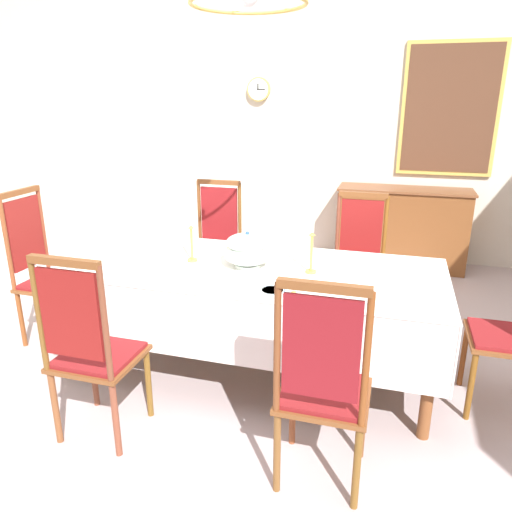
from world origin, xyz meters
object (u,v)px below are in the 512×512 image
bowl_near_right (244,244)px  sideboard (401,228)px  spoon_primary (292,294)px  framed_painting (450,110)px  chair_south_a (90,347)px  chair_south_b (323,384)px  candlestick_west (192,241)px  soup_tureen (247,250)px  chair_head_west (43,267)px  chair_north_b (358,260)px  bowl_far_left (79,267)px  bowl_near_left (272,292)px  mounted_clock (259,89)px  bowl_far_right (142,236)px  dining_table (250,277)px  spoon_secondary (229,244)px  chair_north_a (215,246)px  candlestick_east (312,250)px  chandelier (248,2)px

bowl_near_right → sideboard: (1.17, 2.19, -0.34)m
spoon_primary → framed_painting: size_ratio=0.13×
chair_south_a → chair_south_b: (1.27, -0.00, 0.00)m
chair_south_b → candlestick_west: bearing=138.5°
bowl_near_right → soup_tureen: bearing=-68.7°
bowl_near_right → chair_south_b: bearing=-58.7°
chair_head_west → sideboard: (2.69, 2.60, -0.14)m
chair_north_b → bowl_far_left: (-1.72, -1.31, 0.22)m
chair_north_b → bowl_near_left: (-0.38, -1.36, 0.22)m
chair_north_b → spoon_primary: (-0.27, -1.34, 0.21)m
bowl_near_left → bowl_far_left: (-1.34, 0.05, 0.00)m
chair_north_b → mounted_clock: 2.74m
bowl_far_right → framed_painting: size_ratio=0.12×
spoon_primary → chair_north_b: bearing=87.2°
chair_south_a → mounted_clock: 4.04m
dining_table → soup_tureen: 0.20m
soup_tureen → spoon_secondary: 0.53m
spoon_primary → chair_south_a: bearing=-141.9°
chair_head_west → bowl_near_left: size_ratio=7.81×
chair_south_b → soup_tureen: 1.20m
dining_table → chair_south_a: (-0.61, -0.95, -0.13)m
chair_north_a → candlestick_east: bearing=137.4°
spoon_secondary → framed_painting: 3.10m
chair_north_a → bowl_far_right: (-0.42, -0.54, 0.21)m
bowl_far_left → bowl_far_right: size_ratio=1.10×
candlestick_west → candlestick_east: (0.83, -0.00, 0.01)m
chair_north_b → chair_south_b: bearing=90.0°
chair_head_west → mounted_clock: (0.93, 2.84, 1.35)m
bowl_far_left → spoon_primary: bearing=-0.9°
soup_tureen → bowl_far_right: 1.10m
chair_south_a → framed_painting: size_ratio=0.80×
soup_tureen → framed_painting: framed_painting is taller
mounted_clock → sideboard: bearing=-7.9°
chair_south_b → sideboard: bearing=84.4°
bowl_near_left → framed_painting: (1.12, 3.27, 0.94)m
spoon_secondary → sideboard: 2.55m
soup_tureen → mounted_clock: 3.12m
chair_south_b → bowl_far_right: bearing=141.2°
candlestick_west → mounted_clock: mounted_clock is taller
candlestick_east → soup_tureen: bearing=-180.0°
chair_head_west → bowl_far_right: 0.80m
spoon_primary → mounted_clock: (-1.13, 3.24, 1.17)m
chair_head_west → framed_painting: framed_painting is taller
candlestick_west → sideboard: size_ratio=0.25×
spoon_primary → chandelier: bearing=142.9°
bowl_near_right → chandelier: bearing=-67.0°
bowl_near_left → chandelier: 1.66m
chair_north_a → chair_south_b: 2.28m
chair_south_a → chair_north_a: (0.00, 1.90, 0.01)m
chandelier → bowl_near_left: bearing=-57.3°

